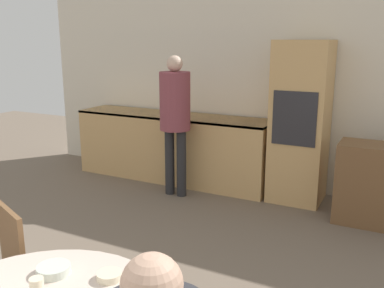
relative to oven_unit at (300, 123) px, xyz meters
The scene contains 7 objects.
wall_back 0.64m from the oven_unit, 140.38° to the left, with size 7.00×0.05×2.60m.
kitchen_counter 1.76m from the oven_unit, behind, with size 2.72×0.60×0.90m.
oven_unit is the anchor object (origin of this frame).
person_standing 1.46m from the oven_unit, 158.69° to the right, with size 0.36×0.36×1.69m.
cup 3.69m from the oven_unit, 94.81° to the right, with size 0.07×0.07×0.08m.
bowl_near 3.53m from the oven_unit, 96.00° to the right, with size 0.17×0.17×0.04m.
bowl_centre 3.43m from the oven_unit, 91.57° to the right, with size 0.12×0.12×0.04m.
Camera 1 is at (1.52, 0.04, 1.86)m, focal length 40.00 mm.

